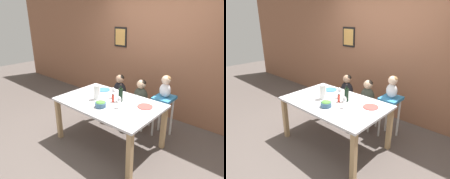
% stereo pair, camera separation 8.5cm
% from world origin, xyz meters
% --- Properties ---
extents(ground_plane, '(14.00, 14.00, 0.00)m').
position_xyz_m(ground_plane, '(0.00, 0.00, 0.00)').
color(ground_plane, '#564C47').
extents(wall_back, '(10.00, 0.09, 2.70)m').
position_xyz_m(wall_back, '(-0.00, 1.50, 1.35)').
color(wall_back, '#8E5B42').
rests_on(wall_back, ground_plane).
extents(dining_table, '(1.61, 1.02, 0.75)m').
position_xyz_m(dining_table, '(0.00, 0.00, 0.66)').
color(dining_table, silver).
rests_on(dining_table, ground_plane).
extents(chair_far_left, '(0.36, 0.43, 0.46)m').
position_xyz_m(chair_far_left, '(-0.39, 0.77, 0.38)').
color(chair_far_left, silver).
rests_on(chair_far_left, ground_plane).
extents(chair_far_center, '(0.36, 0.43, 0.46)m').
position_xyz_m(chair_far_center, '(0.10, 0.77, 0.38)').
color(chair_far_center, silver).
rests_on(chair_far_center, ground_plane).
extents(chair_right_highchair, '(0.31, 0.36, 0.74)m').
position_xyz_m(chair_right_highchair, '(0.57, 0.77, 0.57)').
color(chair_right_highchair, silver).
rests_on(chair_right_highchair, ground_plane).
extents(person_child_left, '(0.28, 0.20, 0.49)m').
position_xyz_m(person_child_left, '(-0.39, 0.77, 0.70)').
color(person_child_left, black).
rests_on(person_child_left, chair_far_left).
extents(person_child_center, '(0.28, 0.20, 0.49)m').
position_xyz_m(person_child_center, '(0.10, 0.77, 0.70)').
color(person_child_center, '#3D4238').
rests_on(person_child_center, chair_far_center).
extents(person_baby_right, '(0.19, 0.15, 0.37)m').
position_xyz_m(person_baby_right, '(0.57, 0.77, 0.95)').
color(person_baby_right, silver).
rests_on(person_baby_right, chair_right_highchair).
extents(wine_bottle, '(0.07, 0.07, 0.28)m').
position_xyz_m(wine_bottle, '(0.13, 0.13, 0.86)').
color(wine_bottle, black).
rests_on(wine_bottle, dining_table).
extents(paper_towel_roll, '(0.10, 0.10, 0.24)m').
position_xyz_m(paper_towel_roll, '(-0.21, -0.05, 0.87)').
color(paper_towel_roll, white).
rests_on(paper_towel_roll, dining_table).
extents(wine_glass_near, '(0.06, 0.06, 0.18)m').
position_xyz_m(wine_glass_near, '(0.26, -0.07, 0.87)').
color(wine_glass_near, white).
rests_on(wine_glass_near, dining_table).
extents(wine_glass_far, '(0.06, 0.06, 0.18)m').
position_xyz_m(wine_glass_far, '(-0.06, 0.17, 0.87)').
color(wine_glass_far, white).
rests_on(wine_glass_far, dining_table).
extents(salad_bowl_large, '(0.17, 0.17, 0.10)m').
position_xyz_m(salad_bowl_large, '(0.04, -0.23, 0.80)').
color(salad_bowl_large, '#335675').
rests_on(salad_bowl_large, dining_table).
extents(dinner_plate_front_left, '(0.23, 0.23, 0.01)m').
position_xyz_m(dinner_plate_front_left, '(-0.51, -0.23, 0.76)').
color(dinner_plate_front_left, silver).
rests_on(dinner_plate_front_left, dining_table).
extents(dinner_plate_back_left, '(0.23, 0.23, 0.01)m').
position_xyz_m(dinner_plate_back_left, '(-0.41, 0.32, 0.76)').
color(dinner_plate_back_left, teal).
rests_on(dinner_plate_back_left, dining_table).
extents(dinner_plate_back_right, '(0.23, 0.23, 0.01)m').
position_xyz_m(dinner_plate_back_right, '(0.54, 0.20, 0.76)').
color(dinner_plate_back_right, '#D14C47').
rests_on(dinner_plate_back_right, dining_table).
extents(condiment_bottle_hot_sauce, '(0.04, 0.04, 0.15)m').
position_xyz_m(condiment_bottle_hot_sauce, '(0.06, 0.02, 0.82)').
color(condiment_bottle_hot_sauce, red).
rests_on(condiment_bottle_hot_sauce, dining_table).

